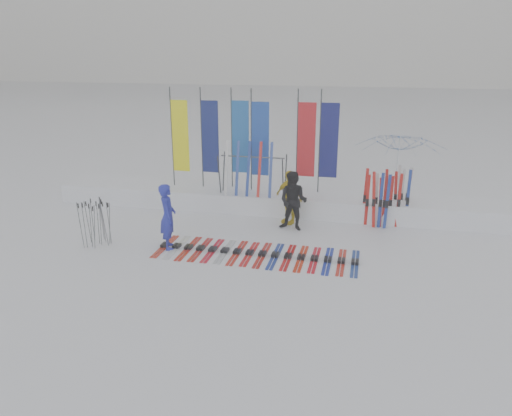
% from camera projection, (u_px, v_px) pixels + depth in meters
% --- Properties ---
extents(ground, '(120.00, 120.00, 0.00)m').
position_uv_depth(ground, '(233.00, 268.00, 11.81)').
color(ground, white).
rests_on(ground, ground).
extents(snow_bank, '(14.00, 1.60, 0.60)m').
position_uv_depth(snow_bank, '(271.00, 201.00, 15.99)').
color(snow_bank, white).
rests_on(snow_bank, ground).
extents(person_blue, '(0.63, 0.74, 1.72)m').
position_uv_depth(person_blue, '(168.00, 217.00, 12.73)').
color(person_blue, '#1C24A8').
rests_on(person_blue, ground).
extents(person_black, '(0.93, 0.78, 1.70)m').
position_uv_depth(person_black, '(293.00, 201.00, 14.05)').
color(person_black, black).
rests_on(person_black, ground).
extents(person_yellow, '(1.00, 0.81, 1.60)m').
position_uv_depth(person_yellow, '(289.00, 197.00, 14.61)').
color(person_yellow, '#DBBD0E').
rests_on(person_yellow, ground).
extents(tent_canopy, '(3.56, 3.59, 2.50)m').
position_uv_depth(tent_canopy, '(398.00, 172.00, 15.71)').
color(tent_canopy, white).
rests_on(tent_canopy, ground).
extents(ski_row, '(5.07, 1.69, 0.07)m').
position_uv_depth(ski_row, '(256.00, 253.00, 12.54)').
color(ski_row, red).
rests_on(ski_row, ground).
extents(pole_cluster, '(0.76, 0.70, 1.25)m').
position_uv_depth(pole_cluster, '(97.00, 223.00, 13.03)').
color(pole_cluster, '#595B60').
rests_on(pole_cluster, ground).
extents(feather_flags, '(5.35, 0.28, 3.20)m').
position_uv_depth(feather_flags, '(253.00, 139.00, 15.72)').
color(feather_flags, '#383A3F').
rests_on(feather_flags, ground).
extents(ski_rack, '(2.04, 0.80, 1.23)m').
position_uv_depth(ski_rack, '(252.00, 170.00, 15.40)').
color(ski_rack, '#383A3F').
rests_on(ski_rack, ground).
extents(upright_skis, '(1.33, 1.18, 1.68)m').
position_uv_depth(upright_skis, '(389.00, 198.00, 14.61)').
color(upright_skis, red).
rests_on(upright_skis, ground).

